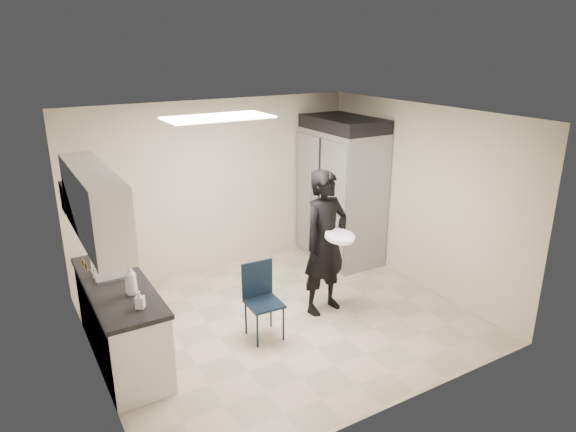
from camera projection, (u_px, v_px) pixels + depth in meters
floor at (282, 319)px, 6.61m from camera, size 4.50×4.50×0.00m
ceiling at (281, 115)px, 5.77m from camera, size 4.50×4.50×0.00m
back_wall at (217, 186)px, 7.82m from camera, size 4.50×0.00×4.50m
left_wall at (86, 262)px, 5.11m from camera, size 0.00×4.00×4.00m
right_wall at (419, 197)px, 7.27m from camera, size 0.00×4.00×4.00m
ceiling_panel at (218, 117)px, 5.82m from camera, size 1.20×0.60×0.02m
lower_counter at (121, 322)px, 5.69m from camera, size 0.60×1.90×0.86m
countertop at (117, 285)px, 5.55m from camera, size 0.64×1.95×0.05m
sink at (113, 277)px, 5.77m from camera, size 0.42×0.40×0.14m
faucet at (93, 269)px, 5.62m from camera, size 0.02×0.02×0.24m
upper_cabinets at (94, 204)px, 5.18m from camera, size 0.35×1.80×0.75m
towel_dispenser at (72, 197)px, 6.16m from camera, size 0.22×0.30×0.35m
notice_sticker_left at (86, 266)px, 5.22m from camera, size 0.00×0.12×0.07m
notice_sticker_right at (83, 263)px, 5.39m from camera, size 0.00×0.12×0.07m
commercial_fridge at (341, 196)px, 8.19m from camera, size 0.80×1.35×2.10m
fridge_compressor at (344, 124)px, 7.82m from camera, size 0.80×1.35×0.20m
folding_chair at (264, 304)px, 6.07m from camera, size 0.42×0.42×0.89m
man_tuxedo at (325, 243)px, 6.55m from camera, size 0.77×0.58×1.90m
bucket_lid at (340, 236)px, 6.32m from camera, size 0.43×0.43×0.05m
soap_bottle_a at (131, 280)px, 5.25m from camera, size 0.15×0.15×0.32m
soap_bottle_b at (140, 300)px, 5.00m from camera, size 0.11×0.11×0.18m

